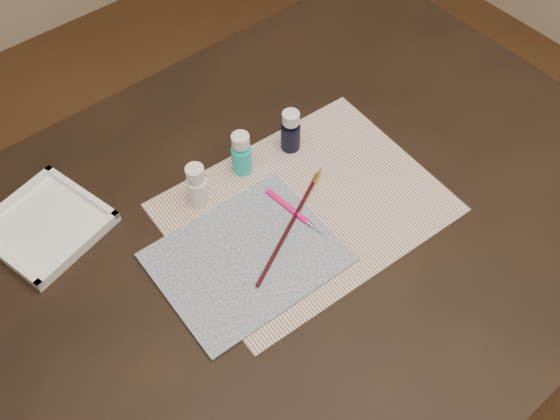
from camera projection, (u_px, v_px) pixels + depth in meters
ground at (280, 395)px, 1.63m from camera, size 3.50×3.50×0.02m
table at (280, 330)px, 1.32m from camera, size 1.30×0.90×0.75m
paper at (305, 207)px, 1.04m from camera, size 0.46×0.36×0.00m
canvas at (247, 257)px, 0.98m from camera, size 0.28×0.23×0.00m
paint_bottle_white at (197, 185)px, 1.02m from camera, size 0.05×0.05×0.08m
paint_bottle_cyan at (241, 153)px, 1.06m from camera, size 0.04×0.04×0.09m
paint_bottle_navy at (291, 131)px, 1.09m from camera, size 0.04×0.04×0.08m
paintbrush at (292, 222)px, 1.01m from camera, size 0.24×0.12×0.01m
craft_knife at (297, 214)px, 1.03m from camera, size 0.02×0.14×0.01m
palette_tray at (45, 225)px, 1.01m from camera, size 0.21×0.21×0.02m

